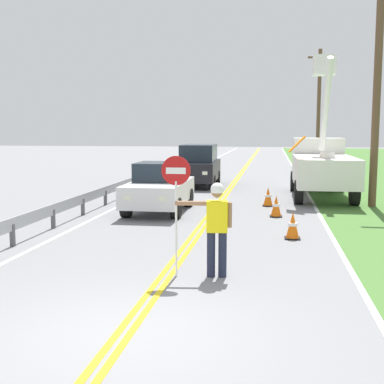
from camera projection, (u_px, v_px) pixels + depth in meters
ground_plane at (124, 334)px, 6.90m from camera, size 160.00×160.00×0.00m
centerline_yellow_left at (232, 183)px, 26.51m from camera, size 0.11×110.00×0.01m
centerline_yellow_right at (235, 183)px, 26.48m from camera, size 0.11×110.00×0.01m
edge_line_right at (303, 185)px, 25.93m from camera, size 0.12×110.00×0.01m
edge_line_left at (167, 182)px, 27.06m from camera, size 0.12×110.00×0.01m
flagger_worker at (216, 223)px, 9.48m from camera, size 1.08×0.28×1.83m
stop_sign_paddle at (176, 189)px, 9.44m from camera, size 0.56×0.04×2.33m
utility_bucket_truck at (321, 163)px, 21.22m from camera, size 2.68×6.82×5.89m
oncoming_sedan_nearest at (160, 188)px, 17.24m from camera, size 1.95×4.12×1.70m
oncoming_suv_second at (199, 165)px, 25.22m from camera, size 2.01×4.65×2.10m
utility_pole_near at (377, 82)px, 17.94m from camera, size 1.80×0.28×8.75m
utility_pole_mid at (319, 106)px, 37.75m from camera, size 1.80×0.28×8.87m
traffic_cone_lead at (293, 226)px, 12.93m from camera, size 0.40×0.40×0.70m
traffic_cone_mid at (276, 207)px, 16.24m from camera, size 0.40×0.40×0.70m
traffic_cone_tail at (268, 197)px, 18.55m from camera, size 0.40×0.40×0.70m
guardrail_left_shoulder at (131, 182)px, 22.12m from camera, size 0.10×32.00×0.71m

